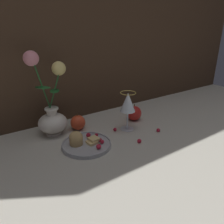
% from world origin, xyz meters
% --- Properties ---
extents(ground_plane, '(2.40, 2.40, 0.00)m').
position_xyz_m(ground_plane, '(0.00, 0.00, 0.00)').
color(ground_plane, '#B7B2A3').
rests_on(ground_plane, ground).
extents(vase, '(0.17, 0.13, 0.37)m').
position_xyz_m(vase, '(-0.20, 0.14, 0.11)').
color(vase, silver).
rests_on(vase, ground_plane).
extents(plate_with_pastries, '(0.20, 0.20, 0.07)m').
position_xyz_m(plate_with_pastries, '(-0.13, -0.03, 0.02)').
color(plate_with_pastries, '#A3A3A8').
rests_on(plate_with_pastries, ground_plane).
extents(wine_glass, '(0.07, 0.07, 0.18)m').
position_xyz_m(wine_glass, '(0.10, -0.01, 0.13)').
color(wine_glass, silver).
rests_on(wine_glass, ground_plane).
extents(apple_beside_vase, '(0.07, 0.07, 0.09)m').
position_xyz_m(apple_beside_vase, '(0.20, 0.06, 0.04)').
color(apple_beside_vase, red).
rests_on(apple_beside_vase, ground_plane).
extents(apple_near_glass, '(0.07, 0.07, 0.08)m').
position_xyz_m(apple_near_glass, '(-0.09, 0.12, 0.03)').
color(apple_near_glass, '#D14223').
rests_on(apple_near_glass, ground_plane).
extents(berry_near_plate, '(0.02, 0.02, 0.02)m').
position_xyz_m(berry_near_plate, '(0.20, -0.11, 0.01)').
color(berry_near_plate, '#AD192D').
rests_on(berry_near_plate, ground_plane).
extents(berry_front_center, '(0.02, 0.02, 0.02)m').
position_xyz_m(berry_front_center, '(0.04, 0.01, 0.01)').
color(berry_front_center, '#AD192D').
rests_on(berry_front_center, ground_plane).
extents(berry_by_glass_stem, '(0.02, 0.02, 0.02)m').
position_xyz_m(berry_by_glass_stem, '(0.07, -0.14, 0.01)').
color(berry_by_glass_stem, '#AD192D').
rests_on(berry_by_glass_stem, ground_plane).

